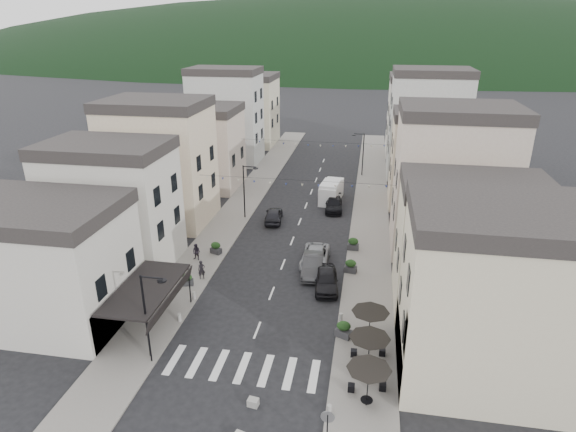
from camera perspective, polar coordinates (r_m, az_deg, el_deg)
name	(u,v)px	position (r m, az deg, el deg)	size (l,w,h in m)	color
ground	(234,390)	(30.20, -6.45, -19.81)	(700.00, 700.00, 0.00)	black
sidewalk_left	(246,198)	(58.88, -4.97, 2.08)	(4.00, 76.00, 0.12)	slate
sidewalk_right	(371,206)	(57.08, 9.77, 1.18)	(4.00, 76.00, 0.12)	slate
hill_backdrop	(365,56)	(322.15, 9.07, 18.22)	(640.00, 360.00, 70.00)	black
boutique_building	(38,268)	(38.25, -27.54, -5.52)	(12.00, 8.00, 8.00)	beige
bistro_building	(492,304)	(30.53, 23.03, -9.53)	(10.00, 8.00, 10.00)	beige
boutique_awning	(149,290)	(34.49, -16.12, -8.39)	(3.77, 7.50, 3.28)	black
buildings_row_left	(204,137)	(64.50, -9.95, 9.22)	(10.20, 54.16, 14.00)	beige
buildings_row_right	(434,147)	(60.13, 16.95, 7.86)	(10.20, 54.16, 14.50)	beige
cafe_terrace	(370,342)	(30.05, 9.64, -14.48)	(2.50, 8.10, 2.53)	black
streetlamp_left_near	(149,308)	(31.34, -16.17, -10.47)	(1.70, 0.56, 6.00)	black
streetlamp_left_far	(246,186)	(51.80, -4.96, 3.52)	(1.70, 0.56, 6.00)	black
streetlamp_right_far	(361,150)	(67.48, 8.68, 7.74)	(1.70, 0.56, 6.00)	black
traffic_sign	(327,424)	(25.56, 4.70, -23.32)	(0.70, 0.07, 2.70)	black
bollards	(255,329)	(34.08, -3.89, -13.25)	(11.66, 10.26, 0.60)	gray
bunting_near	(294,183)	(46.31, 0.72, 3.89)	(19.00, 0.28, 0.62)	black
bunting_far	(314,144)	(61.57, 3.13, 8.46)	(19.00, 0.28, 0.62)	black
parked_car_a	(326,280)	(39.22, 4.56, -7.51)	(1.85, 4.59, 1.56)	black
parked_car_b	(313,265)	(41.38, 2.96, -5.77)	(1.69, 4.84, 1.59)	#2E2E30
parked_car_c	(315,257)	(42.88, 3.23, -4.84)	(2.37, 5.15, 1.43)	#92949B
parked_car_d	(334,204)	(55.24, 5.45, 1.39)	(1.93, 4.74, 1.38)	black
parked_car_e	(274,215)	(51.83, -1.72, 0.14)	(1.77, 4.41, 1.50)	black
delivery_van	(331,191)	(57.95, 5.14, 2.97)	(2.65, 5.42, 2.50)	white
pedestrian_a	(202,270)	(40.85, -10.21, -6.30)	(0.59, 0.39, 1.62)	black
pedestrian_b	(196,252)	(44.01, -10.80, -4.22)	(0.76, 0.59, 1.56)	#261F2A
concrete_block_b	(253,402)	(29.04, -4.16, -21.17)	(0.60, 0.45, 0.45)	gray
planter_la	(187,279)	(40.27, -11.83, -7.37)	(1.04, 0.77, 1.04)	#2C2D2F
planter_lb	(216,248)	(45.03, -8.55, -3.75)	(1.16, 0.90, 1.14)	#303032
planter_ra	(343,329)	(33.71, 6.59, -13.20)	(1.24, 1.00, 1.22)	#333235
planter_rb	(351,266)	(41.63, 7.43, -5.91)	(1.14, 0.74, 1.19)	#2E2E30
planter_rc	(353,244)	(45.65, 7.72, -3.29)	(1.08, 0.61, 1.20)	#2F2F31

